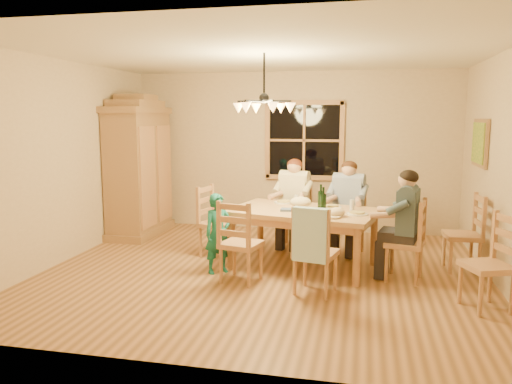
% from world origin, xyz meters
% --- Properties ---
extents(floor, '(5.50, 5.50, 0.00)m').
position_xyz_m(floor, '(0.00, 0.00, 0.00)').
color(floor, brown).
rests_on(floor, ground).
extents(ceiling, '(5.50, 5.00, 0.02)m').
position_xyz_m(ceiling, '(0.00, 0.00, 2.70)').
color(ceiling, white).
rests_on(ceiling, wall_back).
extents(wall_back, '(5.50, 0.02, 2.70)m').
position_xyz_m(wall_back, '(0.00, 2.50, 1.35)').
color(wall_back, tan).
rests_on(wall_back, floor).
extents(wall_left, '(0.02, 5.00, 2.70)m').
position_xyz_m(wall_left, '(-2.75, 0.00, 1.35)').
color(wall_left, tan).
rests_on(wall_left, floor).
extents(wall_right, '(0.02, 5.00, 2.70)m').
position_xyz_m(wall_right, '(2.75, 0.00, 1.35)').
color(wall_right, tan).
rests_on(wall_right, floor).
extents(window, '(1.30, 0.06, 1.30)m').
position_xyz_m(window, '(0.20, 2.47, 1.55)').
color(window, black).
rests_on(window, wall_back).
extents(painting, '(0.06, 0.78, 0.64)m').
position_xyz_m(painting, '(2.71, 1.20, 1.60)').
color(painting, olive).
rests_on(painting, wall_right).
extents(chandelier, '(0.77, 0.68, 0.71)m').
position_xyz_m(chandelier, '(-0.00, 0.00, 2.08)').
color(chandelier, black).
rests_on(chandelier, ceiling).
extents(armoire, '(0.66, 1.40, 2.30)m').
position_xyz_m(armoire, '(-2.42, 1.60, 1.06)').
color(armoire, olive).
rests_on(armoire, floor).
extents(dining_table, '(2.05, 1.51, 0.76)m').
position_xyz_m(dining_table, '(0.46, 0.33, 0.66)').
color(dining_table, tan).
rests_on(dining_table, floor).
extents(chair_far_left, '(0.52, 0.51, 0.99)m').
position_xyz_m(chair_far_left, '(0.20, 1.29, 0.30)').
color(chair_far_left, '#B57E50').
rests_on(chair_far_left, floor).
extents(chair_far_right, '(0.52, 0.51, 0.99)m').
position_xyz_m(chair_far_right, '(1.00, 1.11, 0.30)').
color(chair_far_right, '#B57E50').
rests_on(chair_far_right, floor).
extents(chair_near_left, '(0.52, 0.51, 0.99)m').
position_xyz_m(chair_near_left, '(-0.19, -0.41, 0.30)').
color(chair_near_left, '#B57E50').
rests_on(chair_near_left, floor).
extents(chair_near_right, '(0.52, 0.51, 0.99)m').
position_xyz_m(chair_near_right, '(0.71, -0.62, 0.30)').
color(chair_near_right, '#B57E50').
rests_on(chair_near_right, floor).
extents(chair_end_left, '(0.51, 0.52, 0.99)m').
position_xyz_m(chair_end_left, '(-0.80, 0.62, 0.30)').
color(chair_end_left, '#B57E50').
rests_on(chair_end_left, floor).
extents(chair_end_right, '(0.51, 0.52, 0.99)m').
position_xyz_m(chair_end_right, '(1.71, 0.05, 0.30)').
color(chair_end_right, '#B57E50').
rests_on(chair_end_right, floor).
extents(adult_woman, '(0.46, 0.49, 0.87)m').
position_xyz_m(adult_woman, '(0.20, 1.29, 0.84)').
color(adult_woman, beige).
rests_on(adult_woman, floor).
extents(adult_plaid_man, '(0.46, 0.49, 0.87)m').
position_xyz_m(adult_plaid_man, '(1.00, 1.11, 0.84)').
color(adult_plaid_man, '#304786').
rests_on(adult_plaid_man, floor).
extents(adult_slate_man, '(0.49, 0.46, 0.87)m').
position_xyz_m(adult_slate_man, '(1.71, 0.05, 0.84)').
color(adult_slate_man, '#3A4C5C').
rests_on(adult_slate_man, floor).
extents(towel, '(0.39, 0.18, 0.58)m').
position_xyz_m(towel, '(0.67, -0.80, 0.70)').
color(towel, '#ACD5E8').
rests_on(towel, chair_near_right).
extents(wine_bottle_a, '(0.08, 0.08, 0.33)m').
position_xyz_m(wine_bottle_a, '(0.67, 0.37, 0.93)').
color(wine_bottle_a, black).
rests_on(wine_bottle_a, dining_table).
extents(wine_bottle_b, '(0.08, 0.08, 0.33)m').
position_xyz_m(wine_bottle_b, '(0.72, 0.13, 0.93)').
color(wine_bottle_b, black).
rests_on(wine_bottle_b, dining_table).
extents(plate_woman, '(0.26, 0.26, 0.02)m').
position_xyz_m(plate_woman, '(0.13, 0.75, 0.77)').
color(plate_woman, white).
rests_on(plate_woman, dining_table).
extents(plate_plaid, '(0.26, 0.26, 0.02)m').
position_xyz_m(plate_plaid, '(0.81, 0.53, 0.77)').
color(plate_plaid, white).
rests_on(plate_plaid, dining_table).
extents(plate_slate, '(0.26, 0.26, 0.02)m').
position_xyz_m(plate_slate, '(1.14, 0.13, 0.77)').
color(plate_slate, white).
rests_on(plate_slate, dining_table).
extents(wine_glass_a, '(0.06, 0.06, 0.14)m').
position_xyz_m(wine_glass_a, '(0.33, 0.62, 0.83)').
color(wine_glass_a, silver).
rests_on(wine_glass_a, dining_table).
extents(wine_glass_b, '(0.06, 0.06, 0.14)m').
position_xyz_m(wine_glass_b, '(1.07, 0.40, 0.83)').
color(wine_glass_b, silver).
rests_on(wine_glass_b, dining_table).
extents(cap, '(0.20, 0.20, 0.11)m').
position_xyz_m(cap, '(0.90, -0.03, 0.82)').
color(cap, '#D3B88C').
rests_on(cap, dining_table).
extents(napkin, '(0.21, 0.18, 0.03)m').
position_xyz_m(napkin, '(0.28, 0.19, 0.78)').
color(napkin, '#495A87').
rests_on(napkin, dining_table).
extents(cloth_bundle, '(0.28, 0.22, 0.15)m').
position_xyz_m(cloth_bundle, '(0.41, 0.42, 0.84)').
color(cloth_bundle, beige).
rests_on(cloth_bundle, dining_table).
extents(child, '(0.43, 0.43, 1.01)m').
position_xyz_m(child, '(-0.55, -0.15, 0.50)').
color(child, '#197168').
rests_on(child, floor).
extents(chair_spare_front, '(0.55, 0.56, 0.99)m').
position_xyz_m(chair_spare_front, '(2.45, -0.74, 0.30)').
color(chair_spare_front, '#B57E50').
rests_on(chair_spare_front, floor).
extents(chair_spare_back, '(0.45, 0.47, 0.99)m').
position_xyz_m(chair_spare_back, '(2.45, 0.60, 0.30)').
color(chair_spare_back, '#B57E50').
rests_on(chair_spare_back, floor).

